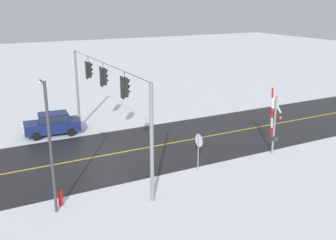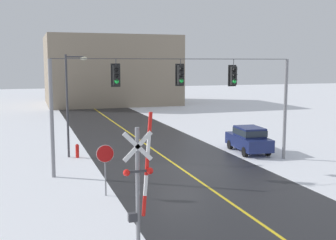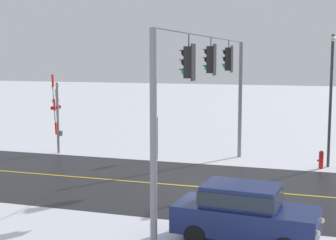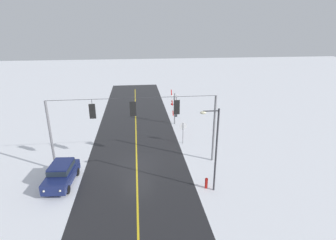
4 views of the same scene
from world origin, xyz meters
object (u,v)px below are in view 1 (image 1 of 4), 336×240
Objects in this scene: stop_sign at (199,144)px; railroad_crossing at (275,121)px; streetlamp_near at (49,135)px; fire_hydrant at (60,197)px; parked_car_navy at (53,123)px.

railroad_crossing is at bearing -89.43° from stop_sign.
streetlamp_near is at bearing 94.26° from stop_sign.
stop_sign is 9.00m from streetlamp_near.
streetlamp_near is at bearing 131.79° from fire_hydrant.
stop_sign is at bearing -85.74° from streetlamp_near.
railroad_crossing is (0.06, -5.92, 0.55)m from stop_sign.
parked_car_navy is at bearing 49.07° from railroad_crossing.
streetlamp_near is 3.48m from fire_hydrant.
parked_car_navy is at bearing 30.84° from stop_sign.
railroad_crossing is at bearing -88.34° from fire_hydrant.
streetlamp_near reaches higher than stop_sign.
stop_sign is 0.53× the size of railroad_crossing.
railroad_crossing reaches higher than stop_sign.
streetlamp_near is (-0.71, 14.62, 1.66)m from railroad_crossing.
stop_sign is 0.36× the size of streetlamp_near.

